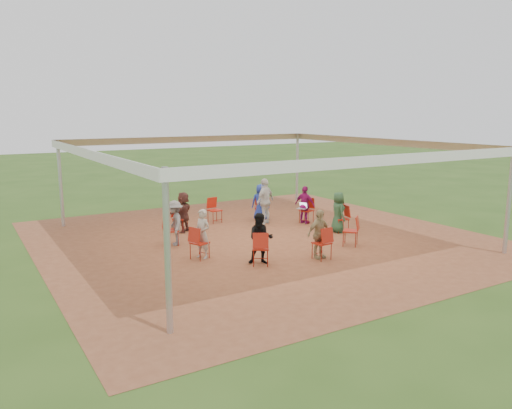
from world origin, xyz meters
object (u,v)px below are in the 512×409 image
chair_6 (261,248)px  chair_9 (341,219)px  chair_4 (171,231)px  chair_5 (200,243)px  person_seated_2 (183,212)px  person_seated_7 (338,212)px  standing_person (265,201)px  chair_1 (261,208)px  person_seated_4 (202,234)px  person_seated_1 (261,202)px  chair_7 (322,243)px  person_seated_0 (305,205)px  chair_0 (307,211)px  person_seated_3 (175,223)px  chair_8 (350,231)px  cable_coil (258,238)px  person_seated_6 (319,234)px  chair_3 (180,219)px  chair_2 (215,210)px  laptop (303,207)px  person_seated_5 (261,239)px

chair_6 → chair_9: same height
chair_4 → chair_5: same height
person_seated_2 → person_seated_7: (4.34, -2.68, 0.00)m
chair_9 → standing_person: (-1.47, 2.38, 0.37)m
chair_1 → person_seated_2: bearing=37.7°
person_seated_4 → person_seated_1: bearing=108.0°
chair_1 → chair_7: size_ratio=1.00×
person_seated_0 → person_seated_7: same height
person_seated_0 → chair_5: bearing=90.0°
chair_7 → chair_0: bearing=54.0°
person_seated_3 → chair_8: bearing=71.6°
chair_1 → person_seated_4: person_seated_4 is taller
cable_coil → chair_6: bearing=-119.9°
person_seated_4 → person_seated_0: bearing=90.0°
person_seated_6 → person_seated_7: (2.40, 2.04, 0.00)m
chair_3 → chair_5: size_ratio=1.00×
chair_4 → person_seated_7: 5.49m
person_seated_7 → standing_person: standing_person is taller
person_seated_0 → chair_2: bearing=34.3°
chair_6 → chair_7: (1.68, -0.41, 0.00)m
chair_4 → person_seated_6: bearing=54.9°
chair_0 → person_seated_3: bearing=72.4°
chair_9 → person_seated_3: 5.49m
chair_3 → person_seated_3: person_seated_3 is taller
chair_7 → laptop: 4.32m
laptop → chair_7: bearing=128.2°
person_seated_2 → chair_4: bearing=14.1°
chair_2 → person_seated_6: 5.49m
chair_1 → person_seated_6: 5.22m
person_seated_0 → person_seated_5: 5.10m
person_seated_1 → person_seated_6: size_ratio=1.00×
chair_4 → person_seated_0: (5.21, 0.36, 0.23)m
chair_2 → person_seated_0: bearing=142.3°
person_seated_1 → person_seated_4: bearing=72.0°
chair_4 → person_seated_4: (0.24, -1.68, 0.23)m
chair_1 → person_seated_1: 0.26m
chair_1 → person_seated_1: person_seated_1 is taller
chair_0 → chair_6: bearing=108.0°
person_seated_2 → person_seated_6: (1.94, -4.72, 0.00)m
chair_5 → standing_person: 4.76m
person_seated_1 → chair_9: bearing=145.7°
person_seated_3 → laptop: (4.94, 0.32, -0.04)m
person_seated_6 → standing_person: standing_person is taller
chair_9 → person_seated_1: size_ratio=0.67×
chair_7 → person_seated_7: size_ratio=0.67×
chair_2 → chair_9: same height
chair_1 → person_seated_0: (1.01, -1.37, 0.23)m
cable_coil → chair_2: bearing=92.0°
person_seated_5 → chair_1: bearing=90.0°
person_seated_0 → person_seated_5: (-3.89, -3.30, 0.00)m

